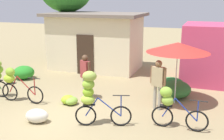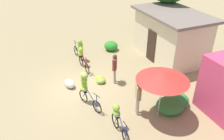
{
  "view_description": "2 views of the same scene",
  "coord_description": "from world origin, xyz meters",
  "px_view_note": "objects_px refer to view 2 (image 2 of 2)",
  "views": [
    {
      "loc": [
        4.24,
        -6.96,
        3.67
      ],
      "look_at": [
        1.15,
        1.65,
        1.29
      ],
      "focal_mm": 43.42,
      "sensor_mm": 36.0,
      "label": 1
    },
    {
      "loc": [
        9.66,
        -2.44,
        6.96
      ],
      "look_at": [
        0.3,
        1.59,
        1.01
      ],
      "focal_mm": 36.66,
      "sensor_mm": 36.0,
      "label": 2
    }
  ],
  "objects_px": {
    "market_umbrella": "(163,76)",
    "bicycle_by_shop": "(118,118)",
    "bicycle_leftmost": "(80,48)",
    "bicycle_near_pile": "(82,56)",
    "produce_sack": "(69,84)",
    "building_low": "(171,35)",
    "bicycle_center_loaded": "(86,87)",
    "person_vendor": "(115,66)",
    "banana_pile_on_ground": "(101,80)",
    "person_bystander": "(138,94)"
  },
  "relations": [
    {
      "from": "banana_pile_on_ground",
      "to": "market_umbrella",
      "type": "bearing_deg",
      "value": 21.49
    },
    {
      "from": "bicycle_near_pile",
      "to": "person_vendor",
      "type": "height_order",
      "value": "person_vendor"
    },
    {
      "from": "produce_sack",
      "to": "bicycle_by_shop",
      "type": "bearing_deg",
      "value": 14.71
    },
    {
      "from": "bicycle_leftmost",
      "to": "person_bystander",
      "type": "relative_size",
      "value": 0.93
    },
    {
      "from": "market_umbrella",
      "to": "bicycle_center_loaded",
      "type": "relative_size",
      "value": 1.33
    },
    {
      "from": "market_umbrella",
      "to": "bicycle_leftmost",
      "type": "xyz_separation_m",
      "value": [
        -6.61,
        -1.65,
        -1.21
      ]
    },
    {
      "from": "building_low",
      "to": "produce_sack",
      "type": "bearing_deg",
      "value": -82.0
    },
    {
      "from": "bicycle_near_pile",
      "to": "bicycle_by_shop",
      "type": "xyz_separation_m",
      "value": [
        5.73,
        -0.23,
        -0.03
      ]
    },
    {
      "from": "banana_pile_on_ground",
      "to": "bicycle_center_loaded",
      "type": "bearing_deg",
      "value": -40.91
    },
    {
      "from": "building_low",
      "to": "bicycle_center_loaded",
      "type": "height_order",
      "value": "building_low"
    },
    {
      "from": "person_vendor",
      "to": "person_bystander",
      "type": "height_order",
      "value": "person_bystander"
    },
    {
      "from": "produce_sack",
      "to": "person_bystander",
      "type": "height_order",
      "value": "person_bystander"
    },
    {
      "from": "banana_pile_on_ground",
      "to": "building_low",
      "type": "bearing_deg",
      "value": 102.71
    },
    {
      "from": "bicycle_center_loaded",
      "to": "person_vendor",
      "type": "relative_size",
      "value": 0.99
    },
    {
      "from": "bicycle_leftmost",
      "to": "bicycle_by_shop",
      "type": "distance_m",
      "value": 6.78
    },
    {
      "from": "bicycle_leftmost",
      "to": "person_bystander",
      "type": "distance_m",
      "value": 6.17
    },
    {
      "from": "bicycle_leftmost",
      "to": "building_low",
      "type": "bearing_deg",
      "value": 71.46
    },
    {
      "from": "market_umbrella",
      "to": "person_bystander",
      "type": "distance_m",
      "value": 1.37
    },
    {
      "from": "bicycle_leftmost",
      "to": "bicycle_center_loaded",
      "type": "bearing_deg",
      "value": -12.87
    },
    {
      "from": "bicycle_leftmost",
      "to": "person_vendor",
      "type": "relative_size",
      "value": 0.94
    },
    {
      "from": "person_vendor",
      "to": "banana_pile_on_ground",
      "type": "bearing_deg",
      "value": -114.05
    },
    {
      "from": "bicycle_center_loaded",
      "to": "person_vendor",
      "type": "distance_m",
      "value": 2.3
    },
    {
      "from": "building_low",
      "to": "bicycle_leftmost",
      "type": "height_order",
      "value": "building_low"
    },
    {
      "from": "market_umbrella",
      "to": "produce_sack",
      "type": "distance_m",
      "value": 5.21
    },
    {
      "from": "bicycle_center_loaded",
      "to": "banana_pile_on_ground",
      "type": "xyz_separation_m",
      "value": [
        -1.47,
        1.28,
        -0.83
      ]
    },
    {
      "from": "building_low",
      "to": "bicycle_leftmost",
      "type": "distance_m",
      "value": 5.87
    },
    {
      "from": "banana_pile_on_ground",
      "to": "person_vendor",
      "type": "relative_size",
      "value": 0.44
    },
    {
      "from": "bicycle_near_pile",
      "to": "person_bystander",
      "type": "bearing_deg",
      "value": 11.42
    },
    {
      "from": "building_low",
      "to": "bicycle_near_pile",
      "type": "height_order",
      "value": "building_low"
    },
    {
      "from": "bicycle_center_loaded",
      "to": "bicycle_by_shop",
      "type": "distance_m",
      "value": 2.35
    },
    {
      "from": "market_umbrella",
      "to": "person_vendor",
      "type": "distance_m",
      "value": 3.47
    },
    {
      "from": "bicycle_by_shop",
      "to": "person_vendor",
      "type": "distance_m",
      "value": 3.68
    },
    {
      "from": "bicycle_near_pile",
      "to": "bicycle_by_shop",
      "type": "height_order",
      "value": "bicycle_near_pile"
    },
    {
      "from": "bicycle_by_shop",
      "to": "bicycle_center_loaded",
      "type": "bearing_deg",
      "value": -164.4
    },
    {
      "from": "bicycle_leftmost",
      "to": "banana_pile_on_ground",
      "type": "bearing_deg",
      "value": 4.58
    },
    {
      "from": "banana_pile_on_ground",
      "to": "person_bystander",
      "type": "distance_m",
      "value": 3.25
    },
    {
      "from": "bicycle_by_shop",
      "to": "person_bystander",
      "type": "xyz_separation_m",
      "value": [
        -0.66,
        1.26,
        0.36
      ]
    },
    {
      "from": "market_umbrella",
      "to": "person_vendor",
      "type": "xyz_separation_m",
      "value": [
        -3.25,
        -0.69,
        -1.01
      ]
    },
    {
      "from": "market_umbrella",
      "to": "person_vendor",
      "type": "height_order",
      "value": "market_umbrella"
    },
    {
      "from": "bicycle_by_shop",
      "to": "bicycle_near_pile",
      "type": "bearing_deg",
      "value": 177.68
    },
    {
      "from": "market_umbrella",
      "to": "banana_pile_on_ground",
      "type": "xyz_separation_m",
      "value": [
        -3.56,
        -1.4,
        -1.91
      ]
    },
    {
      "from": "building_low",
      "to": "market_umbrella",
      "type": "xyz_separation_m",
      "value": [
        4.75,
        -3.88,
        0.55
      ]
    },
    {
      "from": "market_umbrella",
      "to": "bicycle_center_loaded",
      "type": "distance_m",
      "value": 3.57
    },
    {
      "from": "person_vendor",
      "to": "person_bystander",
      "type": "xyz_separation_m",
      "value": [
        2.74,
        -0.1,
        0.02
      ]
    },
    {
      "from": "bicycle_center_loaded",
      "to": "produce_sack",
      "type": "xyz_separation_m",
      "value": [
        -1.69,
        -0.41,
        -0.76
      ]
    },
    {
      "from": "bicycle_leftmost",
      "to": "bicycle_near_pile",
      "type": "distance_m",
      "value": 1.05
    },
    {
      "from": "market_umbrella",
      "to": "bicycle_by_shop",
      "type": "height_order",
      "value": "market_umbrella"
    },
    {
      "from": "market_umbrella",
      "to": "bicycle_center_loaded",
      "type": "bearing_deg",
      "value": -127.94
    },
    {
      "from": "bicycle_leftmost",
      "to": "bicycle_by_shop",
      "type": "height_order",
      "value": "bicycle_leftmost"
    },
    {
      "from": "banana_pile_on_ground",
      "to": "produce_sack",
      "type": "relative_size",
      "value": 1.08
    }
  ]
}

